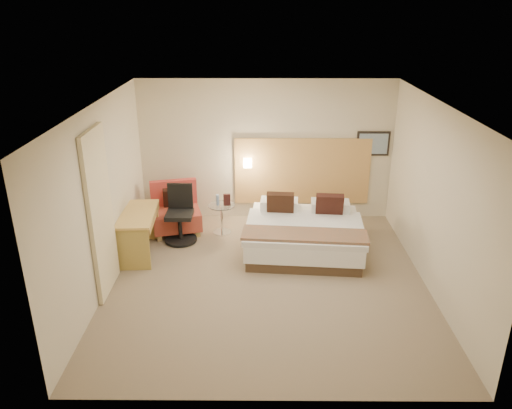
{
  "coord_description": "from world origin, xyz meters",
  "views": [
    {
      "loc": [
        -0.13,
        -6.67,
        3.99
      ],
      "look_at": [
        -0.18,
        0.64,
        1.0
      ],
      "focal_mm": 35.0,
      "sensor_mm": 36.0,
      "label": 1
    }
  ],
  "objects_px": {
    "desk": "(140,222)",
    "desk_chair": "(180,219)",
    "bed": "(304,232)",
    "side_table": "(222,217)",
    "lounge_chair": "(176,212)"
  },
  "relations": [
    {
      "from": "side_table",
      "to": "desk_chair",
      "type": "height_order",
      "value": "desk_chair"
    },
    {
      "from": "side_table",
      "to": "desk_chair",
      "type": "xyz_separation_m",
      "value": [
        -0.71,
        -0.31,
        0.11
      ]
    },
    {
      "from": "lounge_chair",
      "to": "bed",
      "type": "bearing_deg",
      "value": -17.67
    },
    {
      "from": "bed",
      "to": "desk",
      "type": "distance_m",
      "value": 2.78
    },
    {
      "from": "desk",
      "to": "desk_chair",
      "type": "xyz_separation_m",
      "value": [
        0.58,
        0.52,
        -0.17
      ]
    },
    {
      "from": "side_table",
      "to": "desk_chair",
      "type": "distance_m",
      "value": 0.79
    },
    {
      "from": "side_table",
      "to": "desk",
      "type": "distance_m",
      "value": 1.57
    },
    {
      "from": "bed",
      "to": "side_table",
      "type": "xyz_separation_m",
      "value": [
        -1.46,
        0.63,
        -0.0
      ]
    },
    {
      "from": "lounge_chair",
      "to": "side_table",
      "type": "height_order",
      "value": "lounge_chair"
    },
    {
      "from": "desk_chair",
      "to": "lounge_chair",
      "type": "bearing_deg",
      "value": 109.2
    },
    {
      "from": "desk",
      "to": "desk_chair",
      "type": "height_order",
      "value": "desk_chair"
    },
    {
      "from": "bed",
      "to": "lounge_chair",
      "type": "xyz_separation_m",
      "value": [
        -2.32,
        0.74,
        0.05
      ]
    },
    {
      "from": "lounge_chair",
      "to": "desk",
      "type": "bearing_deg",
      "value": -114.84
    },
    {
      "from": "lounge_chair",
      "to": "desk",
      "type": "relative_size",
      "value": 0.83
    },
    {
      "from": "bed",
      "to": "lounge_chair",
      "type": "relative_size",
      "value": 2.04
    }
  ]
}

